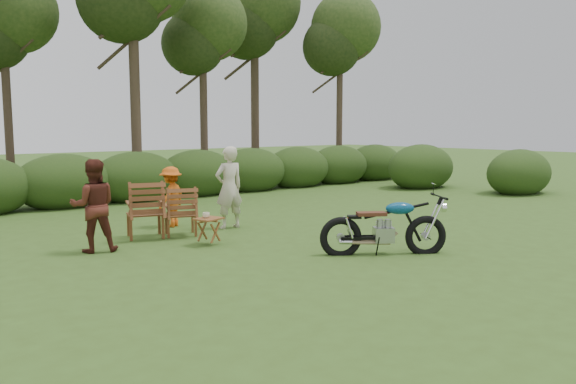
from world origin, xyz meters
TOP-DOWN VIEW (x-y plane):
  - ground at (0.00, 0.00)m, footprint 80.00×80.00m
  - tree_line at (0.50, 9.74)m, footprint 22.52×11.62m
  - motorcycle at (0.26, 0.09)m, footprint 2.07×1.75m
  - lawn_chair_right at (-1.53, 3.63)m, footprint 0.84×0.84m
  - lawn_chair_left at (-2.15, 3.86)m, footprint 0.93×0.93m
  - side_table at (-1.58, 2.53)m, footprint 0.57×0.52m
  - cup at (-1.60, 2.56)m, footprint 0.16×0.16m
  - adult_a at (-0.38, 3.68)m, footprint 0.64×0.44m
  - adult_b at (-3.34, 3.27)m, footprint 0.90×0.80m
  - child at (-1.22, 4.59)m, footprint 0.94×0.83m

SIDE VIEW (x-z plane):
  - ground at x=0.00m, z-range 0.00..0.00m
  - motorcycle at x=0.26m, z-range -0.57..0.57m
  - lawn_chair_right at x=-1.53m, z-range -0.47..0.47m
  - lawn_chair_left at x=-2.15m, z-range -0.54..0.54m
  - adult_a at x=-0.38m, z-range -0.84..0.84m
  - adult_b at x=-3.34m, z-range -0.78..0.78m
  - child at x=-1.22m, z-range -0.63..0.63m
  - side_table at x=-1.58m, z-range 0.00..0.48m
  - cup at x=-1.60m, z-range 0.48..0.58m
  - tree_line at x=0.50m, z-range -0.26..7.88m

